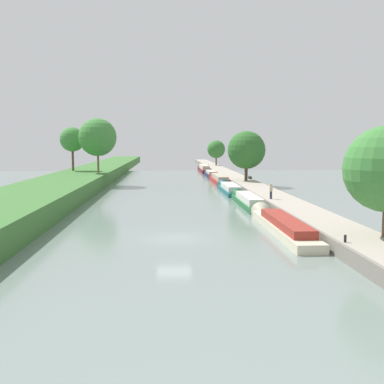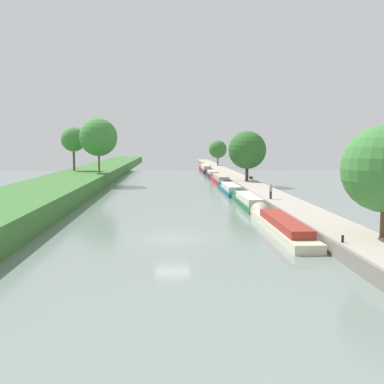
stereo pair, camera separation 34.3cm
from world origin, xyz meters
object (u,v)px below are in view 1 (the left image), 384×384
Objects in this scene: narrowboat_cream at (280,224)px; narrowboat_red at (219,179)px; park_bench at (250,177)px; narrowboat_teal at (229,188)px; narrowboat_navy at (211,174)px; narrowboat_green at (247,200)px; mooring_bollard_far at (208,165)px; mooring_bollard_near at (345,239)px; person_walking at (271,191)px; narrowboat_maroon at (204,169)px.

narrowboat_cream is 0.97× the size of narrowboat_red.
narrowboat_red is 10.71× the size of park_bench.
park_bench is at bearing 65.41° from narrowboat_teal.
narrowboat_green is at bearing -90.11° from narrowboat_navy.
narrowboat_navy is (0.19, 28.47, 0.06)m from narrowboat_teal.
narrowboat_teal is (-0.11, 13.53, -0.03)m from narrowboat_green.
mooring_bollard_far is (1.72, 37.81, 0.52)m from narrowboat_red.
narrowboat_green is 29.92× the size of mooring_bollard_near.
person_walking reaches higher than park_bench.
narrowboat_cream is 1.16× the size of narrowboat_green.
narrowboat_green is 13.53m from narrowboat_teal.
narrowboat_navy reaches higher than narrowboat_teal.
narrowboat_green is 1.13× the size of narrowboat_navy.
narrowboat_red is at bearing -89.81° from narrowboat_maroon.
person_walking is (2.25, -1.91, 1.27)m from narrowboat_green.
narrowboat_green is 58.05m from narrowboat_maroon.
narrowboat_teal is at bearing -90.16° from narrowboat_maroon.
mooring_bollard_far is 41.25m from park_bench.
narrowboat_teal is at bearing 90.46° from narrowboat_green.
narrowboat_teal is 8.91× the size of park_bench.
park_bench reaches higher than narrowboat_cream.
narrowboat_green is 0.80× the size of narrowboat_maroon.
person_walking is at bearing -87.18° from narrowboat_navy.
narrowboat_green reaches higher than narrowboat_cream.
narrowboat_cream is 42.49m from narrowboat_red.
narrowboat_red is at bearing -92.60° from mooring_bollard_far.
narrowboat_teal is at bearing 98.67° from person_walking.
narrowboat_teal reaches higher than narrowboat_cream.
mooring_bollard_near is at bearing -86.97° from narrowboat_teal.
narrowboat_maroon is at bearing 92.13° from person_walking.
narrowboat_green is 8.11× the size of person_walking.
narrowboat_red reaches higher than mooring_bollard_near.
person_walking reaches higher than narrowboat_navy.
mooring_bollard_far is at bearing 76.55° from narrowboat_maroon.
narrowboat_cream is 1.32× the size of narrowboat_navy.
person_walking is at bearing -85.90° from narrowboat_red.
narrowboat_cream is 28.18m from narrowboat_teal.
narrowboat_cream is at bearing -99.79° from person_walking.
narrowboat_red is 50.98m from mooring_bollard_near.
mooring_bollard_far is at bearing 88.73° from narrowboat_cream.
narrowboat_navy is 65.14m from mooring_bollard_near.
narrowboat_cream is at bearing -89.68° from narrowboat_teal.
person_walking is (2.16, -43.91, 1.24)m from narrowboat_navy.
narrowboat_green is at bearing -101.34° from park_bench.
narrowboat_navy is at bearing 91.54° from mooring_bollard_near.
narrowboat_teal is at bearing -92.13° from mooring_bollard_far.
narrowboat_navy reaches higher than narrowboat_green.
narrowboat_cream is at bearing -90.03° from narrowboat_navy.
narrowboat_teal is 8.05× the size of person_walking.
park_bench is at bearing 78.66° from narrowboat_green.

